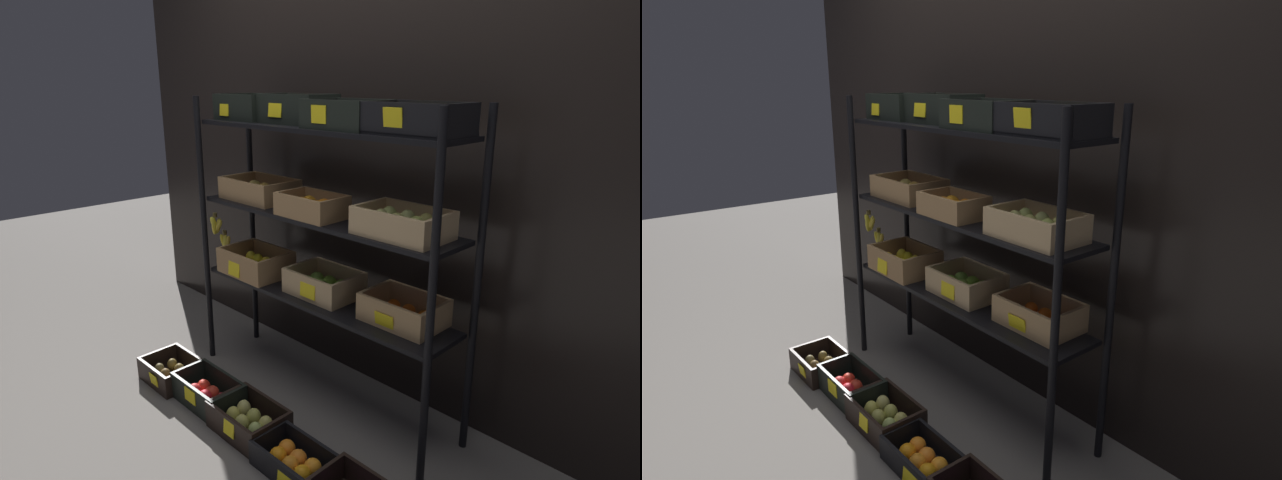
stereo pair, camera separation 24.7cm
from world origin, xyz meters
TOP-DOWN VIEW (x-y plane):
  - ground_plane at (0.00, 0.00)m, footprint 10.00×10.00m
  - storefront_wall at (0.00, 0.36)m, footprint 3.85×0.12m
  - display_rack at (-0.01, 0.00)m, footprint 1.57×0.36m
  - crate_ground_kiwi at (-0.65, -0.46)m, footprint 0.30×0.25m
  - crate_ground_apple_red at (-0.33, -0.45)m, footprint 0.37×0.21m
  - crate_ground_pear at (-0.01, -0.44)m, footprint 0.35×0.24m
  - crate_ground_orange at (0.32, -0.47)m, footprint 0.34×0.22m

SIDE VIEW (x-z plane):
  - ground_plane at x=0.00m, z-range 0.00..0.00m
  - crate_ground_orange at x=0.32m, z-range -0.01..0.10m
  - crate_ground_kiwi at x=-0.65m, z-range -0.01..0.11m
  - crate_ground_apple_red at x=-0.33m, z-range -0.02..0.12m
  - crate_ground_pear at x=-0.01m, z-range -0.01..0.12m
  - display_rack at x=-0.01m, z-range 0.23..1.71m
  - storefront_wall at x=0.00m, z-range 0.00..2.46m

